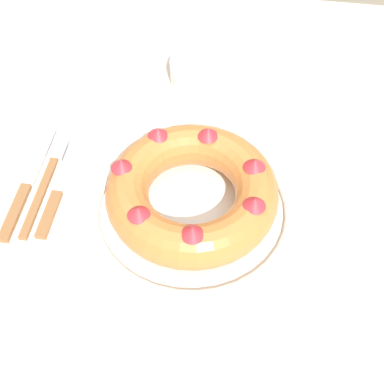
{
  "coord_description": "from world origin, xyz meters",
  "views": [
    {
      "loc": [
        0.08,
        -0.46,
        1.37
      ],
      "look_at": [
        0.02,
        -0.01,
        0.78
      ],
      "focal_mm": 50.0,
      "sensor_mm": 36.0,
      "label": 1
    }
  ],
  "objects": [
    {
      "name": "dining_table",
      "position": [
        0.0,
        0.0,
        0.66
      ],
      "size": [
        1.56,
        1.15,
        0.73
      ],
      "color": "beige",
      "rests_on": "ground_plane"
    },
    {
      "name": "side_bowl",
      "position": [
        0.02,
        0.29,
        0.75
      ],
      "size": [
        0.16,
        0.16,
        0.04
      ],
      "primitive_type": "cylinder",
      "color": "white",
      "rests_on": "dining_table"
    },
    {
      "name": "cake_knife",
      "position": [
        -0.19,
        -0.0,
        0.74
      ],
      "size": [
        0.02,
        0.18,
        0.01
      ],
      "rotation": [
        0.0,
        0.0,
        0.06
      ],
      "color": "#936038",
      "rests_on": "dining_table"
    },
    {
      "name": "ground_plane",
      "position": [
        0.0,
        0.0,
        0.0
      ],
      "size": [
        8.0,
        8.0,
        0.0
      ],
      "primitive_type": "plane",
      "color": "gray"
    },
    {
      "name": "bundt_cake",
      "position": [
        0.02,
        -0.01,
        0.78
      ],
      "size": [
        0.24,
        0.24,
        0.07
      ],
      "color": "#C67538",
      "rests_on": "serving_dish"
    },
    {
      "name": "serving_knife",
      "position": [
        -0.24,
        0.0,
        0.74
      ],
      "size": [
        0.02,
        0.23,
        0.01
      ],
      "rotation": [
        0.0,
        0.0,
        -0.02
      ],
      "color": "#936038",
      "rests_on": "dining_table"
    },
    {
      "name": "serving_dish",
      "position": [
        0.02,
        -0.01,
        0.74
      ],
      "size": [
        0.29,
        0.29,
        0.02
      ],
      "color": "white",
      "rests_on": "dining_table"
    },
    {
      "name": "fork",
      "position": [
        -0.21,
        0.03,
        0.74
      ],
      "size": [
        0.02,
        0.21,
        0.01
      ],
      "rotation": [
        0.0,
        0.0,
        -0.09
      ],
      "color": "#936038",
      "rests_on": "dining_table"
    }
  ]
}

